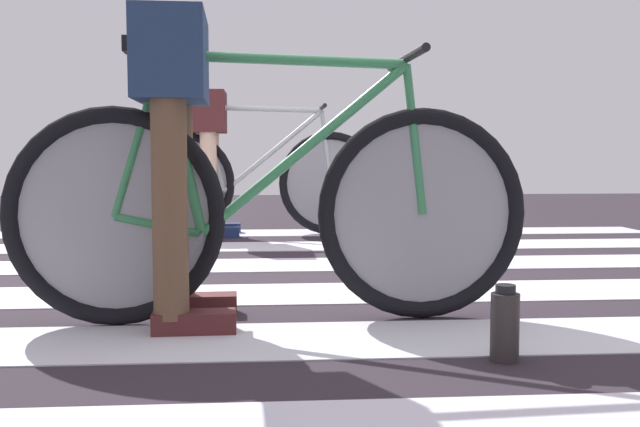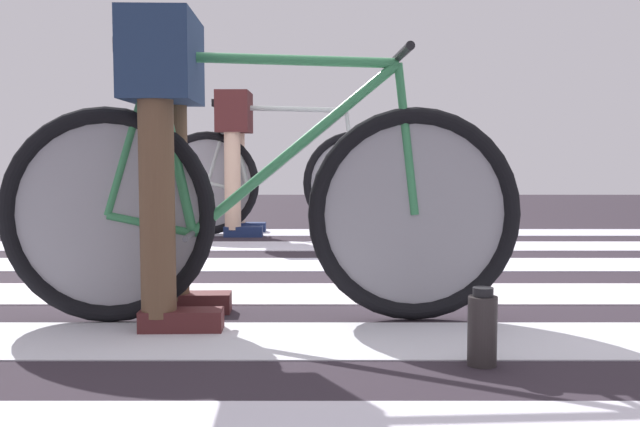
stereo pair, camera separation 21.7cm
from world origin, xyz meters
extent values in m
cube|color=#282129|center=(0.00, 0.00, 0.01)|extent=(18.00, 14.00, 0.02)
cube|color=silver|center=(-0.07, -0.87, 0.02)|extent=(5.20, 0.44, 0.00)
cube|color=silver|center=(0.07, -0.14, 0.02)|extent=(5.20, 0.44, 0.00)
cube|color=silver|center=(-0.04, 0.63, 0.02)|extent=(5.20, 0.44, 0.00)
cube|color=silver|center=(-0.08, 1.37, 0.02)|extent=(5.20, 0.44, 0.00)
cube|color=silver|center=(-0.12, 2.14, 0.02)|extent=(5.20, 0.44, 0.00)
torus|color=black|center=(-0.73, -0.63, 0.38)|extent=(0.72, 0.08, 0.72)
torus|color=black|center=(0.29, -0.59, 0.38)|extent=(0.72, 0.08, 0.72)
cylinder|color=gray|center=(-0.73, -0.63, 0.38)|extent=(0.61, 0.03, 0.61)
cylinder|color=gray|center=(0.29, -0.59, 0.38)|extent=(0.61, 0.03, 0.61)
cylinder|color=#34804E|center=(-0.17, -0.61, 0.89)|extent=(0.80, 0.06, 0.05)
cylinder|color=#34804E|center=(-0.11, -0.61, 0.60)|extent=(0.70, 0.06, 0.59)
cylinder|color=#34804E|center=(-0.51, -0.62, 0.61)|extent=(0.15, 0.04, 0.59)
cylinder|color=#34804E|center=(-0.59, -0.62, 0.35)|extent=(0.29, 0.04, 0.09)
cylinder|color=#34804E|center=(-0.65, -0.62, 0.64)|extent=(0.19, 0.03, 0.53)
cylinder|color=#34804E|center=(0.26, -0.59, 0.63)|extent=(0.09, 0.03, 0.50)
cube|color=black|center=(-0.57, -0.62, 0.93)|extent=(0.24, 0.10, 0.05)
cylinder|color=black|center=(0.23, -0.59, 0.90)|extent=(0.04, 0.52, 0.03)
cylinder|color=#4C4C51|center=(-0.45, -0.62, 0.32)|extent=(0.03, 0.34, 0.02)
cylinder|color=brown|center=(-0.55, -0.48, 0.53)|extent=(0.11, 0.11, 0.92)
cylinder|color=brown|center=(-0.54, -0.76, 0.53)|extent=(0.11, 0.11, 0.92)
cube|color=navy|center=(-0.54, -0.62, 0.89)|extent=(0.23, 0.42, 0.28)
cube|color=#471D1D|center=(-0.48, -0.48, 0.06)|extent=(0.26, 0.11, 0.07)
cube|color=#471D1D|center=(-0.47, -0.76, 0.06)|extent=(0.26, 0.11, 0.07)
torus|color=black|center=(-0.81, 2.03, 0.38)|extent=(0.72, 0.06, 0.72)
torus|color=black|center=(0.21, 2.03, 0.38)|extent=(0.72, 0.06, 0.72)
cylinder|color=gray|center=(-0.81, 2.03, 0.38)|extent=(0.61, 0.01, 0.61)
cylinder|color=gray|center=(0.21, 2.03, 0.38)|extent=(0.61, 0.01, 0.61)
cylinder|color=#B3BFBB|center=(-0.25, 2.03, 0.89)|extent=(0.80, 0.03, 0.05)
cylinder|color=#B3BFBB|center=(-0.19, 2.03, 0.60)|extent=(0.70, 0.03, 0.59)
cylinder|color=#B3BFBB|center=(-0.59, 2.03, 0.61)|extent=(0.15, 0.03, 0.59)
cylinder|color=#B3BFBB|center=(-0.67, 2.03, 0.35)|extent=(0.29, 0.03, 0.09)
cylinder|color=#B3BFBB|center=(-0.73, 2.03, 0.64)|extent=(0.18, 0.03, 0.53)
cylinder|color=#B3BFBB|center=(0.18, 2.03, 0.63)|extent=(0.09, 0.03, 0.50)
cube|color=black|center=(-0.65, 2.03, 0.93)|extent=(0.24, 0.09, 0.05)
cylinder|color=black|center=(0.15, 2.03, 0.90)|extent=(0.03, 0.52, 0.03)
cylinder|color=#4C4C51|center=(-0.53, 2.03, 0.32)|extent=(0.02, 0.34, 0.02)
cylinder|color=beige|center=(-0.62, 2.17, 0.52)|extent=(0.11, 0.11, 0.90)
cylinder|color=beige|center=(-0.62, 1.89, 0.52)|extent=(0.11, 0.11, 0.90)
cube|color=#4A1F20|center=(-0.62, 2.03, 0.87)|extent=(0.22, 0.41, 0.28)
cube|color=#18254E|center=(-0.55, 2.17, 0.06)|extent=(0.26, 0.10, 0.07)
cube|color=#18254E|center=(-0.55, 1.89, 0.06)|extent=(0.26, 0.10, 0.07)
cylinder|color=#2B2727|center=(0.40, -1.13, 0.11)|extent=(0.08, 0.08, 0.18)
cylinder|color=black|center=(0.40, -1.13, 0.22)|extent=(0.05, 0.05, 0.02)
camera|label=1|loc=(-0.25, -3.03, 0.58)|focal=41.10mm
camera|label=2|loc=(-0.03, -3.03, 0.58)|focal=41.10mm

